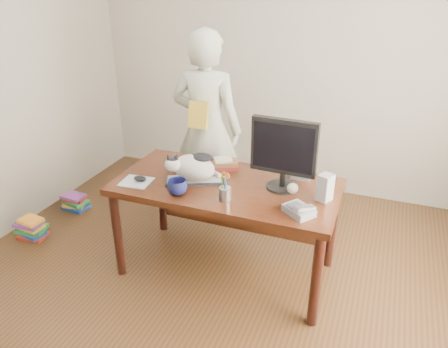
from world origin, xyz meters
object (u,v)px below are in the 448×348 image
at_px(book_stack, 225,164).
at_px(book_pile_a, 31,228).
at_px(cat, 192,167).
at_px(mouse, 140,178).
at_px(calculator, 302,173).
at_px(desk, 230,197).
at_px(phone, 299,210).
at_px(speaker, 325,188).
at_px(monitor, 284,151).
at_px(coffee_mug, 177,187).
at_px(keyboard, 194,180).
at_px(pen_cup, 225,192).
at_px(book_pile_b, 75,202).
at_px(person, 207,129).
at_px(baseball, 293,188).

bearing_deg(book_stack, book_pile_a, 170.45).
xyz_separation_m(cat, mouse, (-0.36, -0.13, -0.10)).
bearing_deg(cat, calculator, 3.75).
distance_m(desk, book_pile_a, 1.85).
height_order(desk, phone, phone).
bearing_deg(mouse, speaker, 3.70).
height_order(phone, speaker, speaker).
height_order(mouse, book_stack, book_stack).
xyz_separation_m(mouse, speaker, (1.29, 0.20, 0.07)).
distance_m(monitor, mouse, 1.05).
relative_size(desk, coffee_mug, 11.84).
bearing_deg(keyboard, phone, -36.87).
distance_m(desk, pen_cup, 0.37).
distance_m(book_stack, book_pile_a, 1.84).
height_order(calculator, book_pile_b, calculator).
relative_size(pen_cup, book_pile_b, 0.80).
height_order(calculator, person, person).
relative_size(monitor, person, 0.30).
height_order(mouse, phone, phone).
bearing_deg(coffee_mug, mouse, 167.24).
height_order(desk, baseball, baseball).
xyz_separation_m(keyboard, book_pile_b, (-1.49, 0.40, -0.69)).
relative_size(coffee_mug, person, 0.08).
xyz_separation_m(baseball, book_pile_b, (-2.19, 0.32, -0.72)).
relative_size(phone, person, 0.13).
relative_size(speaker, book_pile_a, 0.69).
bearing_deg(calculator, speaker, -54.68).
xyz_separation_m(cat, book_pile_b, (-1.48, 0.41, -0.80)).
distance_m(coffee_mug, person, 1.00).
bearing_deg(phone, pen_cup, -143.94).
distance_m(keyboard, mouse, 0.39).
bearing_deg(phone, desk, -171.56).
distance_m(pen_cup, speaker, 0.66).
height_order(coffee_mug, speaker, speaker).
xyz_separation_m(monitor, pen_cup, (-0.31, -0.29, -0.23)).
bearing_deg(calculator, coffee_mug, -139.68).
bearing_deg(phone, book_stack, -178.40).
relative_size(monitor, coffee_mug, 3.79).
bearing_deg(speaker, book_pile_a, -150.63).
bearing_deg(keyboard, mouse, 175.52).
distance_m(cat, pen_cup, 0.36).
bearing_deg(calculator, baseball, -89.70).
bearing_deg(book_stack, coffee_mug, -130.74).
bearing_deg(mouse, cat, 14.55).
xyz_separation_m(mouse, person, (0.14, 0.90, 0.09)).
bearing_deg(mouse, desk, 18.94).
distance_m(calculator, person, 1.02).
distance_m(mouse, speaker, 1.31).
xyz_separation_m(speaker, calculator, (-0.21, 0.32, -0.07)).
height_order(desk, book_pile_a, desk).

